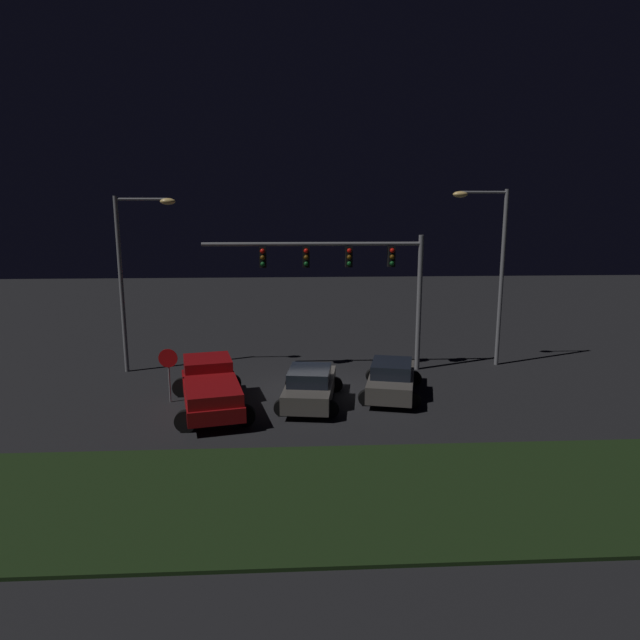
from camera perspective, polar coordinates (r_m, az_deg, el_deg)
The scene contains 9 objects.
ground_plane at distance 24.52m, azimuth -0.83°, elevation -7.04°, with size 80.00×80.00×0.00m, color black.
grass_median at distance 15.94m, azimuth 0.56°, elevation -17.50°, with size 22.58×6.25×0.10m, color black.
pickup_truck at distance 22.30m, azimuth -11.15°, elevation -6.46°, with size 3.65×5.70×1.80m.
car_sedan at distance 23.70m, azimuth 7.31°, elevation -5.92°, with size 3.13×4.70×1.51m.
car_sedan_far at distance 22.55m, azimuth -1.02°, elevation -6.73°, with size 2.88×4.61×1.51m.
traffic_signal_gantry at distance 26.30m, azimuth 3.03°, elevation 5.43°, with size 10.32×0.56×6.50m.
street_lamp_left at distance 27.53m, azimuth -18.62°, elevation 5.52°, with size 2.80×0.44×8.28m.
street_lamp_right at distance 28.48m, azimuth 17.17°, elevation 6.13°, with size 2.70×0.44×8.62m.
stop_sign at distance 23.26m, azimuth -15.20°, elevation -4.46°, with size 0.76×0.08×2.23m.
Camera 1 is at (-0.90, -23.25, 7.75)m, focal length 31.38 mm.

